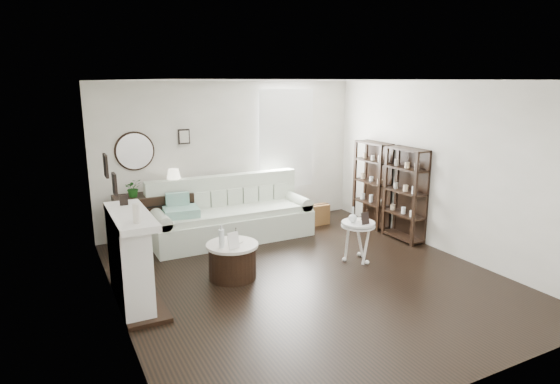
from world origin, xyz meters
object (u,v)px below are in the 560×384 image
sofa (230,218)px  drum_table (233,260)px  pedestal_table (358,225)px  dresser (154,218)px

sofa → drum_table: size_ratio=3.82×
drum_table → pedestal_table: size_ratio=1.16×
sofa → dresser: bearing=162.6°
sofa → dresser: (-1.23, 0.38, 0.07)m
sofa → pedestal_table: (1.32, -1.91, 0.21)m
sofa → pedestal_table: 2.33m
dresser → drum_table: size_ratio=1.75×
dresser → drum_table: dresser is taller
dresser → pedestal_table: bearing=-42.0°
dresser → pedestal_table: size_ratio=2.04×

